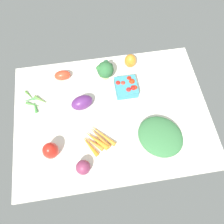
% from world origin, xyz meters
% --- Properties ---
extents(tablecloth, '(1.04, 0.76, 0.02)m').
position_xyz_m(tablecloth, '(0.00, 0.00, 0.01)').
color(tablecloth, silver).
rests_on(tablecloth, ground).
extents(red_onion_center, '(0.07, 0.07, 0.07)m').
position_xyz_m(red_onion_center, '(-0.18, -0.27, 0.06)').
color(red_onion_center, '#813051').
rests_on(red_onion_center, tablecloth).
extents(eggplant, '(0.13, 0.10, 0.08)m').
position_xyz_m(eggplant, '(-0.15, 0.07, 0.06)').
color(eggplant, '#59276A').
rests_on(eggplant, tablecloth).
extents(leafy_greens_clump, '(0.31, 0.31, 0.06)m').
position_xyz_m(leafy_greens_clump, '(0.22, -0.18, 0.05)').
color(leafy_greens_clump, '#397541').
rests_on(leafy_greens_clump, tablecloth).
extents(bell_pepper_orange, '(0.09, 0.09, 0.09)m').
position_xyz_m(bell_pepper_orange, '(0.15, 0.30, 0.06)').
color(bell_pepper_orange, orange).
rests_on(bell_pepper_orange, tablecloth).
extents(carrot_bunch, '(0.18, 0.18, 0.03)m').
position_xyz_m(carrot_bunch, '(-0.10, -0.14, 0.03)').
color(carrot_bunch, orange).
rests_on(carrot_bunch, tablecloth).
extents(berry_basket, '(0.12, 0.12, 0.07)m').
position_xyz_m(berry_basket, '(0.10, 0.13, 0.05)').
color(berry_basket, teal).
rests_on(berry_basket, tablecloth).
extents(okra_pile, '(0.14, 0.15, 0.02)m').
position_xyz_m(okra_pile, '(-0.41, 0.13, 0.03)').
color(okra_pile, '#568137').
rests_on(okra_pile, tablecloth).
extents(broccoli_head, '(0.10, 0.10, 0.12)m').
position_xyz_m(broccoli_head, '(0.00, 0.24, 0.09)').
color(broccoli_head, '#A1C973').
rests_on(broccoli_head, tablecloth).
extents(roma_tomato, '(0.09, 0.06, 0.06)m').
position_xyz_m(roma_tomato, '(-0.24, 0.27, 0.05)').
color(roma_tomato, red).
rests_on(roma_tomato, tablecloth).
extents(bell_pepper_red, '(0.09, 0.09, 0.10)m').
position_xyz_m(bell_pepper_red, '(-0.32, -0.17, 0.07)').
color(bell_pepper_red, red).
rests_on(bell_pepper_red, tablecloth).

